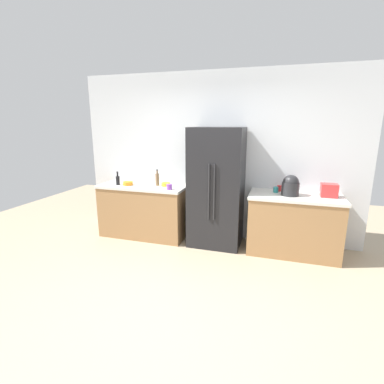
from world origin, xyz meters
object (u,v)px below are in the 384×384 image
object	(u,v)px
cup_c	(279,188)
bowl_a	(128,183)
cup_a	(276,190)
cup_b	(169,187)
rice_cooker	(290,186)
bowl_b	(166,184)
toaster	(329,190)
bottle_b	(157,179)
bottle_a	(118,180)
refrigerator	(216,188)

from	to	relation	value
cup_c	bowl_a	world-z (taller)	cup_c
cup_a	cup_b	world-z (taller)	cup_a
rice_cooker	cup_a	xyz separation A→B (m)	(-0.20, 0.13, -0.10)
bowl_a	bowl_b	size ratio (longest dim) A/B	1.13
toaster	cup_b	world-z (taller)	toaster
rice_cooker	toaster	bearing A→B (deg)	7.17
bottle_b	cup_b	world-z (taller)	bottle_b
bowl_b	cup_c	bearing A→B (deg)	5.70
bottle_a	cup_b	bearing A→B (deg)	-4.04
rice_cooker	bottle_b	world-z (taller)	rice_cooker
bowl_b	bottle_b	bearing A→B (deg)	179.31
cup_b	bowl_a	xyz separation A→B (m)	(-0.78, 0.10, -0.01)
bottle_a	rice_cooker	bearing A→B (deg)	1.89
bottle_b	toaster	bearing A→B (deg)	0.19
toaster	bottle_b	xyz separation A→B (m)	(-2.61, -0.01, 0.01)
refrigerator	bottle_a	size ratio (longest dim) A/B	8.09
bottle_b	bottle_a	bearing A→B (deg)	-167.33
bottle_b	bowl_a	bearing A→B (deg)	-166.81
bottle_a	bottle_b	size ratio (longest dim) A/B	0.85
toaster	cup_c	bearing A→B (deg)	165.82
cup_b	rice_cooker	bearing A→B (deg)	5.02
bowl_a	toaster	bearing A→B (deg)	2.27
bottle_b	cup_b	xyz separation A→B (m)	(0.30, -0.21, -0.07)
refrigerator	rice_cooker	distance (m)	1.09
rice_cooker	bowl_a	xyz separation A→B (m)	(-2.58, -0.06, -0.11)
bottle_b	cup_c	world-z (taller)	bottle_b
bottle_b	cup_a	world-z (taller)	bottle_b
cup_b	toaster	bearing A→B (deg)	5.50
toaster	cup_c	xyz separation A→B (m)	(-0.67, 0.17, -0.05)
bottle_a	cup_c	distance (m)	2.62
cup_a	cup_b	size ratio (longest dim) A/B	0.96
bottle_b	bowl_b	bearing A→B (deg)	-0.69
rice_cooker	bottle_a	xyz separation A→B (m)	(-2.75, -0.09, -0.05)
bottle_a	cup_b	xyz separation A→B (m)	(0.95, -0.07, -0.04)
cup_b	bowl_b	bearing A→B (deg)	124.18
refrigerator	rice_cooker	world-z (taller)	refrigerator
rice_cooker	bottle_b	bearing A→B (deg)	178.45
cup_c	bottle_b	bearing A→B (deg)	-174.80
refrigerator	bottle_a	world-z (taller)	refrigerator
rice_cooker	bowl_a	distance (m)	2.58
toaster	cup_c	size ratio (longest dim) A/B	2.53
cup_a	cup_c	size ratio (longest dim) A/B	0.97
bowl_b	cup_a	bearing A→B (deg)	2.34
bottle_a	cup_b	size ratio (longest dim) A/B	2.60
bottle_b	cup_a	bearing A→B (deg)	2.10
rice_cooker	bottle_b	size ratio (longest dim) A/B	1.11
rice_cooker	bottle_a	bearing A→B (deg)	-178.11
refrigerator	cup_a	bearing A→B (deg)	5.87
rice_cooker	bottle_b	distance (m)	2.09
cup_c	bowl_a	size ratio (longest dim) A/B	0.53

